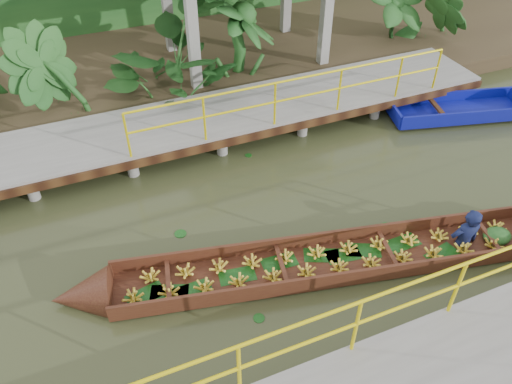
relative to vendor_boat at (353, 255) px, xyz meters
name	(u,v)px	position (x,y,z in m)	size (l,w,h in m)	color
ground	(221,246)	(-1.97, 1.26, -0.21)	(80.00, 80.00, 0.00)	#2F361B
land_strip	(132,64)	(-1.97, 8.76, 0.02)	(30.00, 8.00, 0.45)	#37291B
far_dock	(169,128)	(-1.95, 4.68, 0.27)	(16.00, 2.06, 1.66)	gray
vendor_boat	(353,255)	(0.00, 0.00, 0.00)	(9.38, 2.85, 1.97)	#39160F
moored_blue_boat	(493,107)	(5.86, 2.98, -0.04)	(4.04, 1.93, 0.93)	#0C1289
tropical_plants	(232,37)	(0.28, 6.56, 1.31)	(14.70, 1.70, 2.13)	#154217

